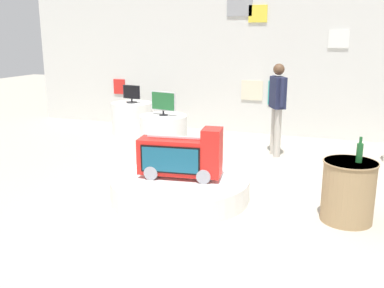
% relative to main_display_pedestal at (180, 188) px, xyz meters
% --- Properties ---
extents(ground_plane, '(30.00, 30.00, 0.00)m').
position_rel_main_display_pedestal_xyz_m(ground_plane, '(0.35, -0.20, -0.15)').
color(ground_plane, '#A8A091').
extents(back_wall_display, '(11.67, 0.13, 3.31)m').
position_rel_main_display_pedestal_xyz_m(back_wall_display, '(0.35, 4.31, 1.51)').
color(back_wall_display, silver).
rests_on(back_wall_display, ground).
extents(main_display_pedestal, '(1.86, 1.86, 0.29)m').
position_rel_main_display_pedestal_xyz_m(main_display_pedestal, '(0.00, 0.00, 0.00)').
color(main_display_pedestal, white).
rests_on(main_display_pedestal, ground).
extents(novelty_firetruck_tv, '(1.13, 0.50, 0.69)m').
position_rel_main_display_pedestal_xyz_m(novelty_firetruck_tv, '(0.02, -0.00, 0.43)').
color(novelty_firetruck_tv, gray).
rests_on(novelty_firetruck_tv, main_display_pedestal).
extents(display_pedestal_center_rear, '(0.87, 0.87, 0.71)m').
position_rel_main_display_pedestal_xyz_m(display_pedestal_center_rear, '(-1.14, 2.07, 0.21)').
color(display_pedestal_center_rear, white).
rests_on(display_pedestal_center_rear, ground).
extents(tv_on_center_rear, '(0.53, 0.16, 0.44)m').
position_rel_main_display_pedestal_xyz_m(tv_on_center_rear, '(-1.14, 2.07, 0.81)').
color(tv_on_center_rear, black).
rests_on(tv_on_center_rear, display_pedestal_center_rear).
extents(display_pedestal_right_rear, '(0.90, 0.90, 0.71)m').
position_rel_main_display_pedestal_xyz_m(display_pedestal_right_rear, '(-2.41, 3.25, 0.21)').
color(display_pedestal_right_rear, white).
rests_on(display_pedestal_right_rear, ground).
extents(tv_on_right_rear, '(0.42, 0.23, 0.38)m').
position_rel_main_display_pedestal_xyz_m(tv_on_right_rear, '(-2.41, 3.25, 0.76)').
color(tv_on_right_rear, black).
rests_on(tv_on_right_rear, display_pedestal_right_rear).
extents(side_table_round, '(0.62, 0.62, 0.73)m').
position_rel_main_display_pedestal_xyz_m(side_table_round, '(2.12, -0.00, 0.23)').
color(side_table_round, '#9E7F56').
rests_on(side_table_round, ground).
extents(bottle_on_side_table, '(0.07, 0.07, 0.30)m').
position_rel_main_display_pedestal_xyz_m(bottle_on_side_table, '(2.21, -0.00, 0.71)').
color(bottle_on_side_table, '#195926').
rests_on(bottle_on_side_table, side_table_round).
extents(shopper_browsing_near_truck, '(0.35, 0.51, 1.67)m').
position_rel_main_display_pedestal_xyz_m(shopper_browsing_near_truck, '(0.86, 2.60, 0.83)').
color(shopper_browsing_near_truck, '#B2ADA3').
rests_on(shopper_browsing_near_truck, ground).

